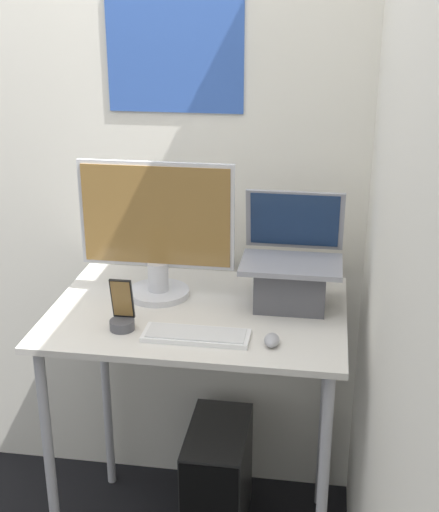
{
  "coord_description": "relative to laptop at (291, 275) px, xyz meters",
  "views": [
    {
      "loc": [
        0.37,
        -1.63,
        1.85
      ],
      "look_at": [
        0.07,
        0.32,
        1.09
      ],
      "focal_mm": 50.0,
      "sensor_mm": 36.0,
      "label": 1
    }
  ],
  "objects": [
    {
      "name": "mouse",
      "position": [
        -0.03,
        -0.27,
        -0.09
      ],
      "size": [
        0.04,
        0.07,
        0.03
      ],
      "color": "#99999E",
      "rests_on": "desk"
    },
    {
      "name": "cell_phone",
      "position": [
        -0.47,
        -0.23,
        -0.06
      ],
      "size": [
        0.07,
        0.07,
        0.16
      ],
      "color": "#4C4C51",
      "rests_on": "desk"
    },
    {
      "name": "wall_back",
      "position": [
        -0.28,
        0.33,
        0.29
      ],
      "size": [
        6.0,
        0.06,
        2.6
      ],
      "color": "silver",
      "rests_on": "ground_plane"
    },
    {
      "name": "keyboard",
      "position": [
        -0.25,
        -0.26,
        -0.1
      ],
      "size": [
        0.3,
        0.1,
        0.02
      ],
      "color": "white",
      "rests_on": "desk"
    },
    {
      "name": "monitor",
      "position": [
        -0.42,
        0.01,
        0.1
      ],
      "size": [
        0.49,
        0.2,
        0.44
      ],
      "color": "silver",
      "rests_on": "desk"
    },
    {
      "name": "laptop",
      "position": [
        0.0,
        0.0,
        0.0
      ],
      "size": [
        0.31,
        0.24,
        0.34
      ],
      "color": "#4C4C51",
      "rests_on": "desk"
    },
    {
      "name": "wall_side_right",
      "position": [
        0.26,
        -0.39,
        0.29
      ],
      "size": [
        0.05,
        6.0,
        2.6
      ],
      "color": "silver",
      "rests_on": "ground_plane"
    },
    {
      "name": "desk",
      "position": [
        -0.28,
        -0.07,
        -0.22
      ],
      "size": [
        0.91,
        0.64,
        0.91
      ],
      "color": "beige",
      "rests_on": "ground_plane"
    },
    {
      "name": "computer_tower",
      "position": [
        -0.23,
        0.03,
        -0.81
      ],
      "size": [
        0.21,
        0.38,
        0.41
      ],
      "color": "black",
      "rests_on": "ground_plane"
    }
  ]
}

